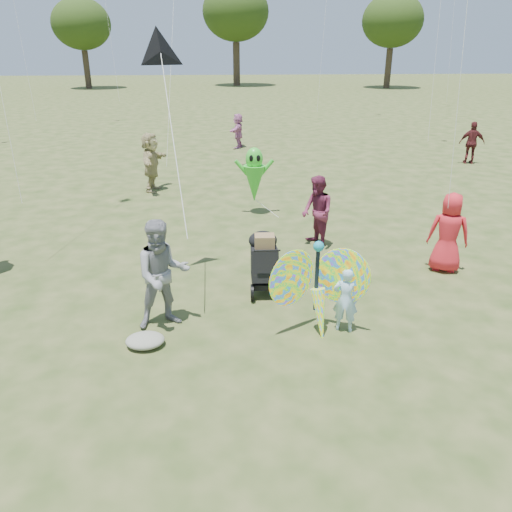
{
  "coord_description": "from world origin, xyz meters",
  "views": [
    {
      "loc": [
        -0.78,
        -5.54,
        4.06
      ],
      "look_at": [
        -0.2,
        1.5,
        1.1
      ],
      "focal_mm": 35.0,
      "sensor_mm": 36.0,
      "label": 1
    }
  ],
  "objects_px": {
    "crowd_d": "(151,162)",
    "crowd_e": "(317,212)",
    "butterfly_kite": "(318,289)",
    "child_girl": "(345,300)",
    "jogging_stroller": "(264,259)",
    "crowd_a": "(449,233)",
    "alien_kite": "(254,177)",
    "crowd_j": "(238,131)",
    "adult_man": "(163,275)",
    "crowd_h": "(472,143)"
  },
  "relations": [
    {
      "from": "child_girl",
      "to": "crowd_d",
      "type": "bearing_deg",
      "value": -47.76
    },
    {
      "from": "jogging_stroller",
      "to": "crowd_j",
      "type": "bearing_deg",
      "value": 91.82
    },
    {
      "from": "crowd_a",
      "to": "crowd_j",
      "type": "relative_size",
      "value": 1.08
    },
    {
      "from": "crowd_d",
      "to": "crowd_h",
      "type": "height_order",
      "value": "crowd_d"
    },
    {
      "from": "jogging_stroller",
      "to": "crowd_a",
      "type": "bearing_deg",
      "value": 11.93
    },
    {
      "from": "crowd_d",
      "to": "crowd_a",
      "type": "bearing_deg",
      "value": -124.0
    },
    {
      "from": "butterfly_kite",
      "to": "alien_kite",
      "type": "height_order",
      "value": "alien_kite"
    },
    {
      "from": "adult_man",
      "to": "crowd_j",
      "type": "xyz_separation_m",
      "value": [
        1.89,
        15.06,
        -0.14
      ]
    },
    {
      "from": "adult_man",
      "to": "crowd_h",
      "type": "distance_m",
      "value": 15.22
    },
    {
      "from": "adult_man",
      "to": "jogging_stroller",
      "type": "distance_m",
      "value": 2.0
    },
    {
      "from": "crowd_a",
      "to": "alien_kite",
      "type": "height_order",
      "value": "alien_kite"
    },
    {
      "from": "child_girl",
      "to": "jogging_stroller",
      "type": "height_order",
      "value": "jogging_stroller"
    },
    {
      "from": "crowd_e",
      "to": "butterfly_kite",
      "type": "xyz_separation_m",
      "value": [
        -0.69,
        -3.57,
        -0.05
      ]
    },
    {
      "from": "crowd_d",
      "to": "crowd_e",
      "type": "bearing_deg",
      "value": -129.09
    },
    {
      "from": "butterfly_kite",
      "to": "crowd_h",
      "type": "bearing_deg",
      "value": 54.77
    },
    {
      "from": "adult_man",
      "to": "crowd_a",
      "type": "bearing_deg",
      "value": 1.96
    },
    {
      "from": "alien_kite",
      "to": "crowd_a",
      "type": "bearing_deg",
      "value": -48.89
    },
    {
      "from": "crowd_h",
      "to": "butterfly_kite",
      "type": "bearing_deg",
      "value": 68.96
    },
    {
      "from": "child_girl",
      "to": "crowd_a",
      "type": "distance_m",
      "value": 3.27
    },
    {
      "from": "adult_man",
      "to": "crowd_h",
      "type": "height_order",
      "value": "adult_man"
    },
    {
      "from": "crowd_d",
      "to": "butterfly_kite",
      "type": "xyz_separation_m",
      "value": [
        3.39,
        -8.54,
        -0.15
      ]
    },
    {
      "from": "crowd_a",
      "to": "jogging_stroller",
      "type": "relative_size",
      "value": 1.43
    },
    {
      "from": "crowd_e",
      "to": "crowd_h",
      "type": "distance_m",
      "value": 10.85
    },
    {
      "from": "jogging_stroller",
      "to": "butterfly_kite",
      "type": "relative_size",
      "value": 0.63
    },
    {
      "from": "crowd_j",
      "to": "adult_man",
      "type": "bearing_deg",
      "value": 10.94
    },
    {
      "from": "crowd_j",
      "to": "alien_kite",
      "type": "distance_m",
      "value": 9.45
    },
    {
      "from": "adult_man",
      "to": "crowd_j",
      "type": "distance_m",
      "value": 15.18
    },
    {
      "from": "child_girl",
      "to": "jogging_stroller",
      "type": "relative_size",
      "value": 0.97
    },
    {
      "from": "crowd_e",
      "to": "alien_kite",
      "type": "height_order",
      "value": "alien_kite"
    },
    {
      "from": "crowd_d",
      "to": "crowd_h",
      "type": "xyz_separation_m",
      "value": [
        11.5,
        2.94,
        -0.1
      ]
    },
    {
      "from": "adult_man",
      "to": "butterfly_kite",
      "type": "distance_m",
      "value": 2.36
    },
    {
      "from": "crowd_h",
      "to": "alien_kite",
      "type": "relative_size",
      "value": 0.89
    },
    {
      "from": "jogging_stroller",
      "to": "adult_man",
      "type": "bearing_deg",
      "value": -143.78
    },
    {
      "from": "crowd_d",
      "to": "crowd_e",
      "type": "relative_size",
      "value": 1.12
    },
    {
      "from": "crowd_e",
      "to": "jogging_stroller",
      "type": "xyz_separation_m",
      "value": [
        -1.36,
        -2.07,
        -0.17
      ]
    },
    {
      "from": "crowd_j",
      "to": "butterfly_kite",
      "type": "xyz_separation_m",
      "value": [
        0.43,
        -15.46,
        0.01
      ]
    },
    {
      "from": "alien_kite",
      "to": "crowd_j",
      "type": "bearing_deg",
      "value": 89.71
    },
    {
      "from": "child_girl",
      "to": "adult_man",
      "type": "bearing_deg",
      "value": 9.95
    },
    {
      "from": "crowd_e",
      "to": "crowd_j",
      "type": "relative_size",
      "value": 1.08
    },
    {
      "from": "crowd_d",
      "to": "child_girl",
      "type": "bearing_deg",
      "value": -144.34
    },
    {
      "from": "crowd_d",
      "to": "crowd_e",
      "type": "height_order",
      "value": "crowd_d"
    },
    {
      "from": "crowd_a",
      "to": "crowd_d",
      "type": "relative_size",
      "value": 0.89
    },
    {
      "from": "crowd_j",
      "to": "jogging_stroller",
      "type": "distance_m",
      "value": 13.96
    },
    {
      "from": "crowd_h",
      "to": "jogging_stroller",
      "type": "xyz_separation_m",
      "value": [
        -8.78,
        -9.99,
        -0.16
      ]
    },
    {
      "from": "adult_man",
      "to": "crowd_d",
      "type": "xyz_separation_m",
      "value": [
        -1.06,
        8.14,
        0.01
      ]
    },
    {
      "from": "butterfly_kite",
      "to": "crowd_a",
      "type": "bearing_deg",
      "value": 35.19
    },
    {
      "from": "butterfly_kite",
      "to": "alien_kite",
      "type": "relative_size",
      "value": 1.0
    },
    {
      "from": "child_girl",
      "to": "adult_man",
      "type": "relative_size",
      "value": 0.61
    },
    {
      "from": "jogging_stroller",
      "to": "butterfly_kite",
      "type": "xyz_separation_m",
      "value": [
        0.67,
        -1.5,
        0.12
      ]
    },
    {
      "from": "crowd_e",
      "to": "jogging_stroller",
      "type": "bearing_deg",
      "value": -49.08
    }
  ]
}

